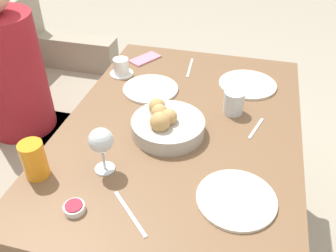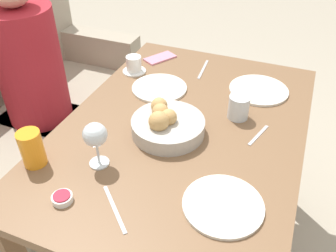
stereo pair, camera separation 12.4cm
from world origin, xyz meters
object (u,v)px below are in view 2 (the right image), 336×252
object	(u,v)px
seated_person	(39,103)
cell_phone	(160,58)
coffee_cup	(134,65)
couch	(17,134)
jam_bowl_berry	(62,198)
spoon_coffee	(258,135)
wine_glass	(95,136)
knife_silver	(115,209)
juice_glass	(32,148)
plate_near_left	(223,205)
plate_far_center	(159,88)
water_tumbler	(239,107)
bread_basket	(167,124)
fork_silver	(203,69)
plate_near_right	(259,90)

from	to	relation	value
seated_person	cell_phone	xyz separation A→B (m)	(0.26, -0.58, 0.24)
coffee_cup	couch	bearing A→B (deg)	103.54
jam_bowl_berry	spoon_coffee	distance (m)	0.69
wine_glass	knife_silver	bearing A→B (deg)	-137.33
couch	juice_glass	world-z (taller)	couch
seated_person	jam_bowl_berry	distance (m)	0.97
seated_person	plate_near_left	world-z (taller)	seated_person
plate_far_center	knife_silver	xyz separation A→B (m)	(-0.64, -0.13, -0.00)
water_tumbler	jam_bowl_berry	bearing A→B (deg)	147.80
bread_basket	seated_person	bearing A→B (deg)	72.10
coffee_cup	knife_silver	bearing A→B (deg)	-157.91
bread_basket	jam_bowl_berry	xyz separation A→B (m)	(-0.40, 0.16, -0.03)
spoon_coffee	wine_glass	bearing A→B (deg)	126.64
seated_person	wine_glass	world-z (taller)	seated_person
jam_bowl_berry	cell_phone	xyz separation A→B (m)	(0.92, 0.09, -0.01)
bread_basket	fork_silver	bearing A→B (deg)	2.14
seated_person	plate_near_left	distance (m)	1.24
plate_far_center	cell_phone	size ratio (longest dim) A/B	1.39
couch	plate_near_right	bearing A→B (deg)	-80.52
juice_glass	fork_silver	size ratio (longest dim) A/B	0.67
plate_near_right	coffee_cup	distance (m)	0.56
water_tumbler	cell_phone	size ratio (longest dim) A/B	0.54
plate_near_right	knife_silver	world-z (taller)	plate_near_right
bread_basket	juice_glass	distance (m)	0.45
coffee_cup	fork_silver	world-z (taller)	coffee_cup
water_tumbler	plate_far_center	bearing A→B (deg)	77.68
juice_glass	jam_bowl_berry	size ratio (longest dim) A/B	2.05
cell_phone	spoon_coffee	bearing A→B (deg)	-127.23
plate_far_center	coffee_cup	xyz separation A→B (m)	(0.10, 0.16, 0.03)
plate_near_right	water_tumbler	world-z (taller)	water_tumbler
spoon_coffee	bread_basket	bearing A→B (deg)	108.82
plate_near_left	plate_far_center	distance (m)	0.66
couch	wine_glass	size ratio (longest dim) A/B	10.12
plate_far_center	jam_bowl_berry	world-z (taller)	jam_bowl_berry
seated_person	plate_far_center	size ratio (longest dim) A/B	5.31
plate_near_left	cell_phone	distance (m)	0.93
fork_silver	knife_silver	distance (m)	0.87
couch	seated_person	size ratio (longest dim) A/B	1.29
spoon_coffee	cell_phone	world-z (taller)	cell_phone
plate_near_left	fork_silver	world-z (taller)	plate_near_left
couch	juice_glass	distance (m)	0.96
water_tumbler	spoon_coffee	xyz separation A→B (m)	(-0.08, -0.09, -0.04)
jam_bowl_berry	fork_silver	world-z (taller)	jam_bowl_berry
plate_near_left	cell_phone	bearing A→B (deg)	33.73
knife_silver	spoon_coffee	bearing A→B (deg)	-33.27
plate_near_left	spoon_coffee	world-z (taller)	plate_near_left
wine_glass	knife_silver	world-z (taller)	wine_glass
juice_glass	spoon_coffee	xyz separation A→B (m)	(0.40, -0.64, -0.06)
plate_far_center	plate_near_right	bearing A→B (deg)	-70.35
plate_near_right	wine_glass	xyz separation A→B (m)	(-0.63, 0.39, 0.11)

